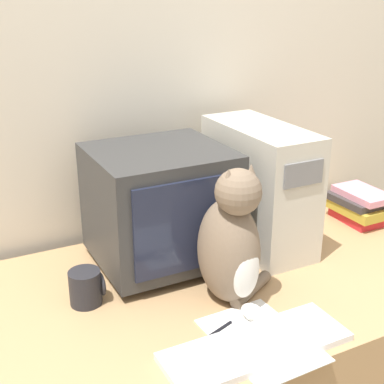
{
  "coord_description": "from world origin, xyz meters",
  "views": [
    {
      "loc": [
        -0.66,
        -0.76,
        1.54
      ],
      "look_at": [
        -0.03,
        0.46,
        1.0
      ],
      "focal_mm": 50.0,
      "sensor_mm": 36.0,
      "label": 1
    }
  ],
  "objects_px": {
    "crt_monitor": "(160,206)",
    "mug": "(86,287)",
    "pen": "(214,333)",
    "cat": "(232,245)",
    "keyboard": "(256,346)",
    "computer_tower": "(259,186)",
    "book_stack": "(359,205)"
  },
  "relations": [
    {
      "from": "keyboard",
      "to": "pen",
      "type": "height_order",
      "value": "keyboard"
    },
    {
      "from": "mug",
      "to": "computer_tower",
      "type": "bearing_deg",
      "value": 9.63
    },
    {
      "from": "pen",
      "to": "cat",
      "type": "bearing_deg",
      "value": 45.04
    },
    {
      "from": "keyboard",
      "to": "cat",
      "type": "relative_size",
      "value": 1.17
    },
    {
      "from": "book_stack",
      "to": "mug",
      "type": "distance_m",
      "value": 1.05
    },
    {
      "from": "keyboard",
      "to": "pen",
      "type": "relative_size",
      "value": 3.64
    },
    {
      "from": "keyboard",
      "to": "book_stack",
      "type": "bearing_deg",
      "value": 31.36
    },
    {
      "from": "crt_monitor",
      "to": "mug",
      "type": "xyz_separation_m",
      "value": [
        -0.28,
        -0.12,
        -0.14
      ]
    },
    {
      "from": "cat",
      "to": "mug",
      "type": "bearing_deg",
      "value": 148.94
    },
    {
      "from": "crt_monitor",
      "to": "computer_tower",
      "type": "bearing_deg",
      "value": -2.49
    },
    {
      "from": "keyboard",
      "to": "mug",
      "type": "bearing_deg",
      "value": 128.11
    },
    {
      "from": "keyboard",
      "to": "pen",
      "type": "distance_m",
      "value": 0.11
    },
    {
      "from": "book_stack",
      "to": "cat",
      "type": "bearing_deg",
      "value": -160.56
    },
    {
      "from": "book_stack",
      "to": "pen",
      "type": "xyz_separation_m",
      "value": [
        -0.81,
        -0.36,
        -0.06
      ]
    },
    {
      "from": "computer_tower",
      "to": "cat",
      "type": "xyz_separation_m",
      "value": [
        -0.27,
        -0.27,
        -0.03
      ]
    },
    {
      "from": "computer_tower",
      "to": "pen",
      "type": "bearing_deg",
      "value": -134.53
    },
    {
      "from": "book_stack",
      "to": "pen",
      "type": "distance_m",
      "value": 0.89
    },
    {
      "from": "crt_monitor",
      "to": "computer_tower",
      "type": "height_order",
      "value": "computer_tower"
    },
    {
      "from": "crt_monitor",
      "to": "book_stack",
      "type": "xyz_separation_m",
      "value": [
        0.77,
        -0.04,
        -0.13
      ]
    },
    {
      "from": "computer_tower",
      "to": "pen",
      "type": "xyz_separation_m",
      "value": [
        -0.38,
        -0.39,
        -0.2
      ]
    },
    {
      "from": "computer_tower",
      "to": "cat",
      "type": "bearing_deg",
      "value": -134.34
    },
    {
      "from": "crt_monitor",
      "to": "mug",
      "type": "height_order",
      "value": "crt_monitor"
    },
    {
      "from": "keyboard",
      "to": "mug",
      "type": "relative_size",
      "value": 4.75
    },
    {
      "from": "crt_monitor",
      "to": "pen",
      "type": "xyz_separation_m",
      "value": [
        -0.04,
        -0.4,
        -0.19
      ]
    },
    {
      "from": "mug",
      "to": "crt_monitor",
      "type": "bearing_deg",
      "value": 23.55
    },
    {
      "from": "computer_tower",
      "to": "mug",
      "type": "xyz_separation_m",
      "value": [
        -0.62,
        -0.11,
        -0.15
      ]
    },
    {
      "from": "crt_monitor",
      "to": "pen",
      "type": "relative_size",
      "value": 3.09
    },
    {
      "from": "computer_tower",
      "to": "keyboard",
      "type": "height_order",
      "value": "computer_tower"
    },
    {
      "from": "crt_monitor",
      "to": "mug",
      "type": "distance_m",
      "value": 0.33
    },
    {
      "from": "book_stack",
      "to": "pen",
      "type": "bearing_deg",
      "value": -155.97
    },
    {
      "from": "crt_monitor",
      "to": "computer_tower",
      "type": "distance_m",
      "value": 0.34
    },
    {
      "from": "crt_monitor",
      "to": "mug",
      "type": "relative_size",
      "value": 4.03
    }
  ]
}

